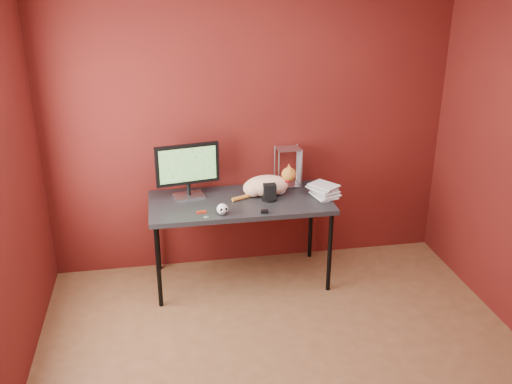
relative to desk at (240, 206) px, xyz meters
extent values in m
cube|color=brown|center=(0.15, -1.37, -0.70)|extent=(3.50, 3.50, 0.01)
cube|color=#4D100E|center=(0.15, 0.38, 0.60)|extent=(3.50, 0.02, 2.60)
cube|color=black|center=(0.00, 0.00, 0.03)|extent=(1.50, 0.70, 0.04)
cylinder|color=black|center=(-0.70, -0.30, -0.34)|extent=(0.04, 0.04, 0.71)
cylinder|color=black|center=(0.70, -0.30, -0.34)|extent=(0.04, 0.04, 0.71)
cylinder|color=black|center=(-0.70, 0.30, -0.34)|extent=(0.04, 0.04, 0.71)
cylinder|color=black|center=(0.70, 0.30, -0.34)|extent=(0.04, 0.04, 0.71)
cube|color=#ADACB1|center=(-0.41, 0.15, 0.06)|extent=(0.27, 0.21, 0.02)
cylinder|color=black|center=(-0.41, 0.15, 0.12)|extent=(0.03, 0.03, 0.10)
cube|color=black|center=(-0.41, 0.15, 0.34)|extent=(0.53, 0.13, 0.34)
cube|color=#1A4913|center=(-0.41, 0.15, 0.34)|extent=(0.47, 0.09, 0.29)
ellipsoid|color=orange|center=(0.24, 0.07, 0.14)|extent=(0.38, 0.21, 0.18)
ellipsoid|color=orange|center=(0.13, 0.07, 0.12)|extent=(0.18, 0.17, 0.14)
sphere|color=silver|center=(0.35, 0.07, 0.11)|extent=(0.12, 0.12, 0.12)
sphere|color=#BF7125|center=(0.43, 0.07, 0.23)|extent=(0.12, 0.12, 0.12)
cone|color=#BF7125|center=(0.43, 0.03, 0.29)|extent=(0.04, 0.04, 0.05)
cone|color=#BF7125|center=(0.43, 0.10, 0.29)|extent=(0.04, 0.04, 0.05)
cylinder|color=red|center=(0.41, 0.07, 0.18)|extent=(0.09, 0.09, 0.01)
cylinder|color=#BF7125|center=(0.03, 0.02, 0.07)|extent=(0.20, 0.11, 0.03)
ellipsoid|color=silver|center=(-0.18, -0.26, 0.10)|extent=(0.09, 0.09, 0.09)
ellipsoid|color=black|center=(-0.20, -0.29, 0.11)|extent=(0.02, 0.01, 0.03)
ellipsoid|color=black|center=(-0.16, -0.29, 0.11)|extent=(0.02, 0.01, 0.03)
cube|color=black|center=(-0.18, -0.30, 0.08)|extent=(0.05, 0.01, 0.00)
cylinder|color=black|center=(0.24, -0.04, 0.06)|extent=(0.12, 0.12, 0.02)
cube|color=black|center=(0.24, -0.04, 0.13)|extent=(0.10, 0.09, 0.12)
imported|color=beige|center=(0.63, -0.06, 0.16)|extent=(0.21, 0.26, 0.23)
imported|color=beige|center=(0.63, -0.06, 0.40)|extent=(0.23, 0.27, 0.23)
imported|color=beige|center=(0.63, -0.06, 0.63)|extent=(0.25, 0.28, 0.23)
imported|color=beige|center=(0.63, -0.06, 0.86)|extent=(0.26, 0.28, 0.23)
imported|color=beige|center=(0.63, -0.06, 1.09)|extent=(0.27, 0.29, 0.23)
cylinder|color=#ADACB1|center=(0.36, 0.18, 0.23)|extent=(0.01, 0.01, 0.35)
cylinder|color=#ADACB1|center=(0.57, 0.18, 0.23)|extent=(0.01, 0.01, 0.35)
cylinder|color=#ADACB1|center=(0.36, 0.35, 0.23)|extent=(0.01, 0.01, 0.35)
cylinder|color=#ADACB1|center=(0.57, 0.35, 0.23)|extent=(0.01, 0.01, 0.35)
cube|color=#ADACB1|center=(0.46, 0.26, 0.06)|extent=(0.21, 0.17, 0.01)
cube|color=#ADACB1|center=(0.46, 0.26, 0.39)|extent=(0.21, 0.17, 0.01)
cube|color=#9C230C|center=(-0.34, -0.20, 0.06)|extent=(0.08, 0.03, 0.02)
cube|color=black|center=(0.15, -0.29, 0.06)|extent=(0.06, 0.04, 0.03)
cylinder|color=#ADACB1|center=(-0.31, -0.29, 0.05)|extent=(0.04, 0.04, 0.00)
camera|label=1|loc=(-0.63, -4.31, 1.89)|focal=40.00mm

